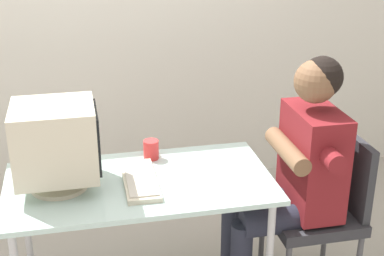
{
  "coord_description": "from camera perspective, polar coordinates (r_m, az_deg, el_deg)",
  "views": [
    {
      "loc": [
        -0.26,
        -2.36,
        1.97
      ],
      "look_at": [
        0.26,
        0.0,
        0.97
      ],
      "focal_mm": 52.1,
      "sensor_mm": 36.0,
      "label": 1
    }
  ],
  "objects": [
    {
      "name": "desk",
      "position": [
        2.71,
        -5.34,
        -6.61
      ],
      "size": [
        1.27,
        0.67,
        0.72
      ],
      "color": "#B7B7BC",
      "rests_on": "ground_plane"
    },
    {
      "name": "crt_monitor",
      "position": [
        2.58,
        -13.75,
        -1.41
      ],
      "size": [
        0.38,
        0.34,
        0.41
      ],
      "color": "beige",
      "rests_on": "desk"
    },
    {
      "name": "keyboard",
      "position": [
        2.65,
        -5.35,
        -5.31
      ],
      "size": [
        0.16,
        0.41,
        0.03
      ],
      "color": "beige",
      "rests_on": "desk"
    },
    {
      "name": "desk_mug",
      "position": [
        2.88,
        -4.22,
        -2.19
      ],
      "size": [
        0.08,
        0.09,
        0.1
      ],
      "color": "red",
      "rests_on": "desk"
    },
    {
      "name": "office_chair",
      "position": [
        3.0,
        13.33,
        -7.58
      ],
      "size": [
        0.44,
        0.44,
        0.86
      ],
      "color": "#4C4C51",
      "rests_on": "ground_plane"
    },
    {
      "name": "person_seated",
      "position": [
        2.83,
        10.44,
        -4.23
      ],
      "size": [
        0.67,
        0.6,
        1.29
      ],
      "color": "maroon",
      "rests_on": "ground_plane"
    }
  ]
}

